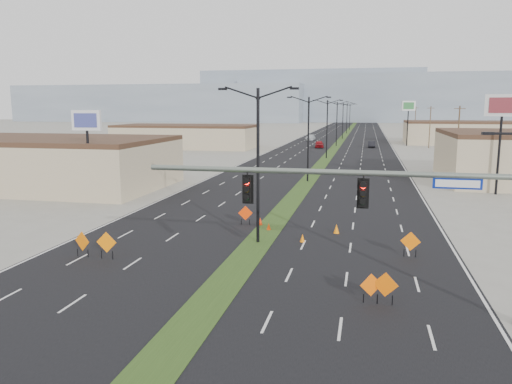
% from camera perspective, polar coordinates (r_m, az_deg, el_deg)
% --- Properties ---
extents(ground, '(600.00, 600.00, 0.00)m').
position_cam_1_polar(ground, '(22.12, -6.61, -13.88)').
color(ground, gray).
rests_on(ground, ground).
extents(road_surface, '(25.00, 400.00, 0.02)m').
position_cam_1_polar(road_surface, '(119.64, 9.26, 5.33)').
color(road_surface, black).
rests_on(road_surface, ground).
extents(median_strip, '(2.00, 400.00, 0.04)m').
position_cam_1_polar(median_strip, '(119.64, 9.26, 5.33)').
color(median_strip, '#274117').
rests_on(median_strip, ground).
extents(building_sw_far, '(30.00, 14.00, 4.50)m').
position_cam_1_polar(building_sw_far, '(111.30, -7.96, 6.21)').
color(building_sw_far, tan).
rests_on(building_sw_far, ground).
extents(building_se_far, '(44.00, 16.00, 5.00)m').
position_cam_1_polar(building_se_far, '(132.99, 26.22, 5.97)').
color(building_se_far, tan).
rests_on(building_se_far, ground).
extents(mesa_west, '(180.00, 50.00, 22.00)m').
position_cam_1_polar(mesa_west, '(324.88, -10.63, 9.90)').
color(mesa_west, gray).
rests_on(mesa_west, ground).
extents(mesa_center, '(220.00, 50.00, 28.00)m').
position_cam_1_polar(mesa_center, '(320.89, 18.74, 10.10)').
color(mesa_center, gray).
rests_on(mesa_center, ground).
extents(mesa_backdrop, '(140.00, 50.00, 32.00)m').
position_cam_1_polar(mesa_backdrop, '(341.18, 6.43, 10.83)').
color(mesa_backdrop, gray).
rests_on(mesa_backdrop, ground).
extents(signal_mast, '(16.30, 0.60, 8.00)m').
position_cam_1_polar(signal_mast, '(21.57, 17.03, -1.50)').
color(signal_mast, slate).
rests_on(signal_mast, ground).
extents(streetlight_0, '(5.15, 0.24, 10.02)m').
position_cam_1_polar(streetlight_0, '(32.03, 0.23, 3.59)').
color(streetlight_0, black).
rests_on(streetlight_0, ground).
extents(streetlight_1, '(5.15, 0.24, 10.02)m').
position_cam_1_polar(streetlight_1, '(59.60, 5.99, 6.36)').
color(streetlight_1, black).
rests_on(streetlight_1, ground).
extents(streetlight_2, '(5.15, 0.24, 10.02)m').
position_cam_1_polar(streetlight_2, '(87.45, 8.12, 7.36)').
color(streetlight_2, black).
rests_on(streetlight_2, ground).
extents(streetlight_3, '(5.15, 0.24, 10.02)m').
position_cam_1_polar(streetlight_3, '(115.37, 9.22, 7.87)').
color(streetlight_3, black).
rests_on(streetlight_3, ground).
extents(streetlight_4, '(5.15, 0.24, 10.02)m').
position_cam_1_polar(streetlight_4, '(143.32, 9.89, 8.18)').
color(streetlight_4, black).
rests_on(streetlight_4, ground).
extents(streetlight_5, '(5.15, 0.24, 10.02)m').
position_cam_1_polar(streetlight_5, '(171.29, 10.35, 8.39)').
color(streetlight_5, black).
rests_on(streetlight_5, ground).
extents(streetlight_6, '(5.15, 0.24, 10.02)m').
position_cam_1_polar(streetlight_6, '(199.26, 10.67, 8.54)').
color(streetlight_6, black).
rests_on(streetlight_6, ground).
extents(utility_pole_1, '(1.60, 0.20, 9.00)m').
position_cam_1_polar(utility_pole_1, '(80.32, 22.09, 6.02)').
color(utility_pole_1, '#4C3823').
rests_on(utility_pole_1, ground).
extents(utility_pole_2, '(1.60, 0.20, 9.00)m').
position_cam_1_polar(utility_pole_2, '(114.96, 19.25, 7.08)').
color(utility_pole_2, '#4C3823').
rests_on(utility_pole_2, ground).
extents(utility_pole_3, '(1.60, 0.20, 9.00)m').
position_cam_1_polar(utility_pole_3, '(149.76, 17.73, 7.64)').
color(utility_pole_3, '#4C3823').
rests_on(utility_pole_3, ground).
extents(car_left, '(2.38, 4.76, 1.56)m').
position_cam_1_polar(car_left, '(110.67, 7.24, 5.44)').
color(car_left, maroon).
rests_on(car_left, ground).
extents(car_mid, '(1.53, 4.17, 1.37)m').
position_cam_1_polar(car_mid, '(113.62, 13.07, 5.33)').
color(car_mid, black).
rests_on(car_mid, ground).
extents(car_far, '(2.46, 5.30, 1.50)m').
position_cam_1_polar(car_far, '(134.98, 6.25, 6.20)').
color(car_far, silver).
rests_on(car_far, ground).
extents(construction_sign_0, '(1.12, 0.41, 1.56)m').
position_cam_1_polar(construction_sign_0, '(31.45, -19.25, -5.43)').
color(construction_sign_0, '#DB6204').
rests_on(construction_sign_0, ground).
extents(construction_sign_1, '(1.23, 0.10, 1.64)m').
position_cam_1_polar(construction_sign_1, '(30.56, -16.72, -5.63)').
color(construction_sign_1, orange).
rests_on(construction_sign_1, ground).
extents(construction_sign_2, '(1.07, 0.28, 1.45)m').
position_cam_1_polar(construction_sign_2, '(37.75, -1.22, -2.51)').
color(construction_sign_2, '#F03805').
rests_on(construction_sign_2, ground).
extents(construction_sign_3, '(0.99, 0.47, 1.41)m').
position_cam_1_polar(construction_sign_3, '(23.52, 13.01, -10.44)').
color(construction_sign_3, '#F35C05').
rests_on(construction_sign_3, ground).
extents(construction_sign_4, '(1.13, 0.23, 1.52)m').
position_cam_1_polar(construction_sign_4, '(23.52, 14.57, -10.34)').
color(construction_sign_4, '#E65D04').
rests_on(construction_sign_4, ground).
extents(construction_sign_5, '(1.16, 0.19, 1.54)m').
position_cam_1_polar(construction_sign_5, '(31.07, 17.24, -5.51)').
color(construction_sign_5, '#FF6E05').
rests_on(construction_sign_5, ground).
extents(cone_0, '(0.39, 0.39, 0.55)m').
position_cam_1_polar(cone_0, '(36.16, 1.47, -3.99)').
color(cone_0, '#E23B04').
rests_on(cone_0, ground).
extents(cone_1, '(0.36, 0.36, 0.56)m').
position_cam_1_polar(cone_1, '(33.19, 5.33, -5.27)').
color(cone_1, orange).
rests_on(cone_1, ground).
extents(cone_2, '(0.44, 0.44, 0.68)m').
position_cam_1_polar(cone_2, '(35.71, 9.18, -4.18)').
color(cone_2, orange).
rests_on(cone_2, ground).
extents(cone_3, '(0.42, 0.42, 0.60)m').
position_cam_1_polar(cone_3, '(37.66, 0.49, -3.38)').
color(cone_3, red).
rests_on(cone_3, ground).
extents(pole_sign_west, '(2.80, 0.55, 8.54)m').
position_cam_1_polar(pole_sign_west, '(48.98, -18.77, 6.94)').
color(pole_sign_west, black).
rests_on(pole_sign_west, ground).
extents(pole_sign_east_near, '(3.18, 1.55, 10.09)m').
position_cam_1_polar(pole_sign_east_near, '(55.91, 26.32, 8.14)').
color(pole_sign_east_near, black).
rests_on(pole_sign_east_near, ground).
extents(pole_sign_east_far, '(3.18, 1.71, 10.23)m').
position_cam_1_polar(pole_sign_east_far, '(120.41, 17.03, 9.06)').
color(pole_sign_east_far, black).
rests_on(pole_sign_east_far, ground).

